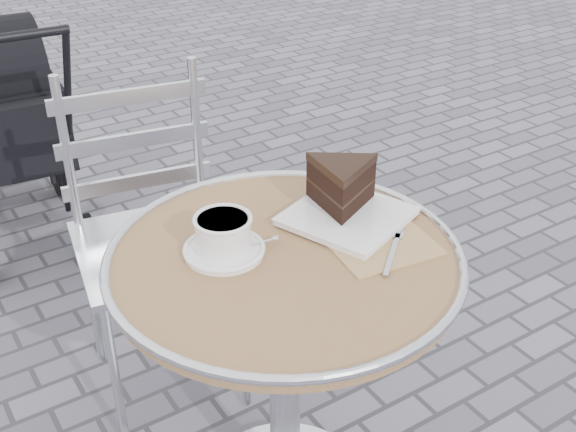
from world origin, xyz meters
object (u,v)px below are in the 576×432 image
cappuccino_set (224,237)px  baby_stroller (4,130)px  bistro_chair (145,200)px  cafe_table (285,320)px  cake_plate_set (344,192)px

cappuccino_set → baby_stroller: baby_stroller is taller
cappuccino_set → bistro_chair: bistro_chair is taller
baby_stroller → bistro_chair: bearing=-77.6°
cafe_table → cake_plate_set: (0.19, 0.06, 0.22)m
cafe_table → bistro_chair: size_ratio=0.80×
cappuccino_set → baby_stroller: 1.64m
cake_plate_set → baby_stroller: size_ratio=0.40×
cafe_table → bistro_chair: bearing=94.2°
cappuccino_set → bistro_chair: (0.05, 0.56, -0.20)m
cafe_table → cake_plate_set: size_ratio=1.97×
bistro_chair → baby_stroller: size_ratio=0.99×
cafe_table → baby_stroller: bearing=96.5°
cafe_table → cake_plate_set: 0.30m
cake_plate_set → bistro_chair: bistro_chair is taller
cafe_table → bistro_chair: bistro_chair is taller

